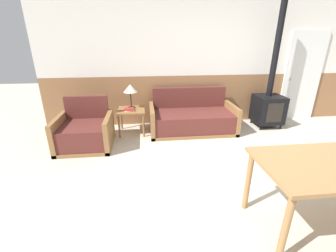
% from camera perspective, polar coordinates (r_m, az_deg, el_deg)
% --- Properties ---
extents(ground_plane, '(16.00, 16.00, 0.00)m').
position_cam_1_polar(ground_plane, '(3.25, 22.60, -14.82)').
color(ground_plane, beige).
extents(wall_back, '(7.20, 0.06, 2.70)m').
position_cam_1_polar(wall_back, '(5.12, 10.74, 15.69)').
color(wall_back, '#8E603D').
rests_on(wall_back, ground_plane).
extents(couch, '(1.75, 0.87, 0.85)m').
position_cam_1_polar(couch, '(4.71, 6.08, 1.73)').
color(couch, olive).
rests_on(couch, ground_plane).
extents(armchair, '(0.93, 0.83, 0.85)m').
position_cam_1_polar(armchair, '(4.26, -20.29, -1.65)').
color(armchair, olive).
rests_on(armchair, ground_plane).
extents(side_table, '(0.53, 0.53, 0.50)m').
position_cam_1_polar(side_table, '(4.58, -9.27, 3.22)').
color(side_table, olive).
rests_on(side_table, ground_plane).
extents(table_lamp, '(0.28, 0.28, 0.48)m').
position_cam_1_polar(table_lamp, '(4.55, -9.55, 9.23)').
color(table_lamp, black).
rests_on(table_lamp, side_table).
extents(book_stack, '(0.20, 0.16, 0.05)m').
position_cam_1_polar(book_stack, '(4.46, -9.83, 4.15)').
color(book_stack, white).
rests_on(book_stack, side_table).
extents(wood_stove, '(0.56, 0.55, 2.55)m').
position_cam_1_polar(wood_stove, '(5.32, 24.26, 5.62)').
color(wood_stove, black).
rests_on(wood_stove, ground_plane).
extents(entry_door, '(0.88, 0.09, 1.99)m').
position_cam_1_polar(entry_door, '(6.10, 30.89, 10.60)').
color(entry_door, white).
rests_on(entry_door, ground_plane).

